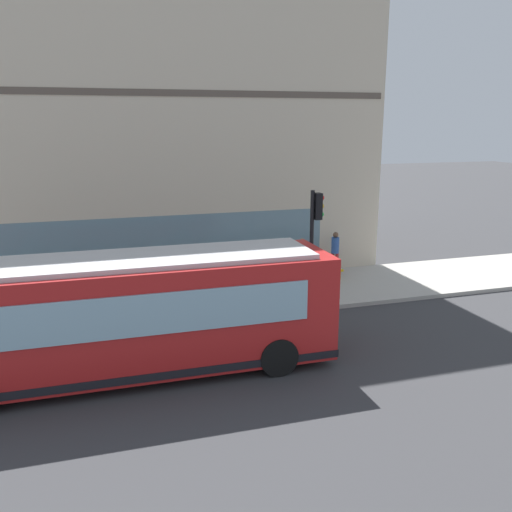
# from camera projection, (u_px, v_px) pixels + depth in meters

# --- Properties ---
(ground) EXTENTS (120.00, 120.00, 0.00)m
(ground) POSITION_uv_depth(u_px,v_px,m) (208.00, 358.00, 14.84)
(ground) COLOR #38383A
(sidewalk_curb) EXTENTS (4.41, 40.00, 0.15)m
(sidewalk_curb) POSITION_uv_depth(u_px,v_px,m) (179.00, 301.00, 19.28)
(sidewalk_curb) COLOR #B2ADA3
(sidewalk_curb) RESTS_ON ground
(building_corner) EXTENTS (9.64, 18.09, 13.27)m
(building_corner) POSITION_uv_depth(u_px,v_px,m) (149.00, 114.00, 24.19)
(building_corner) COLOR beige
(building_corner) RESTS_ON ground
(city_bus_nearside) EXTENTS (2.66, 10.06, 3.07)m
(city_bus_nearside) POSITION_uv_depth(u_px,v_px,m) (135.00, 316.00, 13.63)
(city_bus_nearside) COLOR red
(city_bus_nearside) RESTS_ON ground
(traffic_light_near_corner) EXTENTS (0.32, 0.49, 3.91)m
(traffic_light_near_corner) POSITION_uv_depth(u_px,v_px,m) (315.00, 225.00, 18.44)
(traffic_light_near_corner) COLOR black
(traffic_light_near_corner) RESTS_ON sidewalk_curb
(fire_hydrant) EXTENTS (0.35, 0.35, 0.74)m
(fire_hydrant) POSITION_uv_depth(u_px,v_px,m) (338.00, 270.00, 21.73)
(fire_hydrant) COLOR yellow
(fire_hydrant) RESTS_ON sidewalk_curb
(pedestrian_near_hydrant) EXTENTS (0.32, 0.32, 1.80)m
(pedestrian_near_hydrant) POSITION_uv_depth(u_px,v_px,m) (259.00, 269.00, 19.24)
(pedestrian_near_hydrant) COLOR gold
(pedestrian_near_hydrant) RESTS_ON sidewalk_curb
(pedestrian_walking_along_curb) EXTENTS (0.32, 0.32, 1.72)m
(pedestrian_walking_along_curb) POSITION_uv_depth(u_px,v_px,m) (335.00, 249.00, 22.50)
(pedestrian_walking_along_curb) COLOR #B23338
(pedestrian_walking_along_curb) RESTS_ON sidewalk_curb
(pedestrian_near_building_entrance) EXTENTS (0.32, 0.32, 1.78)m
(pedestrian_near_building_entrance) POSITION_uv_depth(u_px,v_px,m) (302.00, 257.00, 21.00)
(pedestrian_near_building_entrance) COLOR gold
(pedestrian_near_building_entrance) RESTS_ON sidewalk_curb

